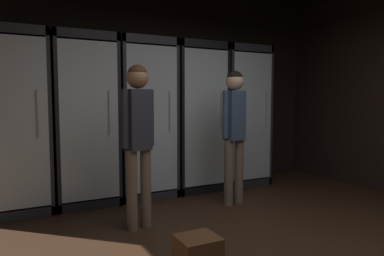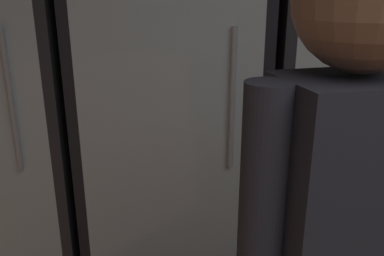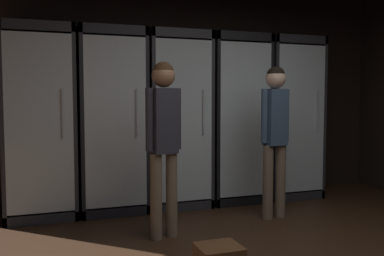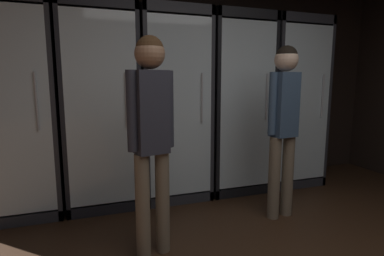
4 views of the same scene
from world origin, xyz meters
TOP-DOWN VIEW (x-y plane):
  - wall_back at (0.00, 3.03)m, footprint 6.00×0.06m
  - cooler_far_left at (-1.89, 2.69)m, footprint 0.73×0.69m
  - cooler_left at (-1.13, 2.69)m, footprint 0.73×0.69m
  - cooler_center at (-0.38, 2.69)m, footprint 0.73×0.69m
  - cooler_right at (0.38, 2.69)m, footprint 0.73×0.69m
  - cooler_far_right at (1.14, 2.69)m, footprint 0.73×0.69m
  - shopper_near at (-0.84, 1.52)m, footprint 0.35×0.21m
  - shopper_far at (0.44, 1.76)m, footprint 0.34×0.21m
  - wine_crate_floor at (-0.71, 0.55)m, footprint 0.31×0.28m

SIDE VIEW (x-z plane):
  - wine_crate_floor at x=-0.71m, z-range 0.00..0.23m
  - shopper_far at x=0.44m, z-range 0.18..1.78m
  - shopper_near at x=-0.84m, z-range 0.19..1.79m
  - cooler_right at x=0.38m, z-range -0.03..2.01m
  - cooler_center at x=-0.38m, z-range -0.02..2.01m
  - cooler_far_left at x=-1.89m, z-range -0.02..2.01m
  - cooler_left at x=-1.13m, z-range -0.02..2.01m
  - cooler_far_right at x=1.14m, z-range -0.02..2.02m
  - wall_back at x=0.00m, z-range 0.00..2.80m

